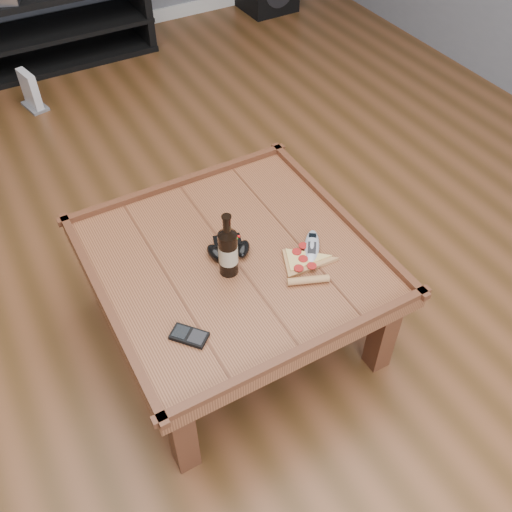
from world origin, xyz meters
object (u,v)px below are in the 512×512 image
beer_bottle (228,250)px  game_console (31,92)px  media_console (48,27)px  remote_control (312,247)px  pizza_slice (304,264)px  game_controller (228,247)px  coffee_table (233,267)px  smartphone (189,336)px

beer_bottle → game_console: 2.31m
game_console → media_console: bearing=49.7°
remote_control → pizza_slice: bearing=-107.0°
game_controller → pizza_slice: (0.21, -0.20, -0.01)m
beer_bottle → pizza_slice: (0.25, -0.11, -0.10)m
coffee_table → media_console: size_ratio=0.74×
coffee_table → game_console: (-0.29, 2.20, -0.28)m
coffee_table → smartphone: size_ratio=7.74×
media_console → pizza_slice: 2.93m
pizza_slice → remote_control: pizza_slice is taller
game_console → beer_bottle: bearing=-96.3°
smartphone → remote_control: remote_control is taller
coffee_table → beer_bottle: size_ratio=3.87×
media_console → pizza_slice: (0.20, -2.92, 0.21)m
beer_bottle → remote_control: 0.34m
coffee_table → remote_control: size_ratio=5.72×
coffee_table → pizza_slice: bearing=-39.1°
coffee_table → game_controller: 0.09m
game_controller → remote_control: game_controller is taller
game_controller → smartphone: bearing=-117.0°
coffee_table → pizza_slice: pizza_slice is taller
game_console → smartphone: bearing=-102.5°
coffee_table → game_console: 2.24m
coffee_table → media_console: media_console is taller
pizza_slice → game_console: size_ratio=1.28×
smartphone → game_controller: bearing=4.1°
pizza_slice → smartphone: 0.51m
remote_control → game_console: (-0.57, 2.31, -0.35)m
beer_bottle → game_controller: beer_bottle is taller
media_console → smartphone: bearing=-95.6°
beer_bottle → pizza_slice: size_ratio=0.86×
coffee_table → game_console: coffee_table is taller
game_controller → media_console: bearing=108.8°
game_console → game_controller: bearing=-94.9°
media_console → smartphone: media_console is taller
game_controller → game_console: bearing=116.4°
beer_bottle → media_console: bearing=89.1°
pizza_slice → media_console: bearing=116.1°
game_controller → beer_bottle: bearing=-97.6°
smartphone → remote_control: 0.59m
pizza_slice → game_console: 2.44m
media_console → game_controller: same height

